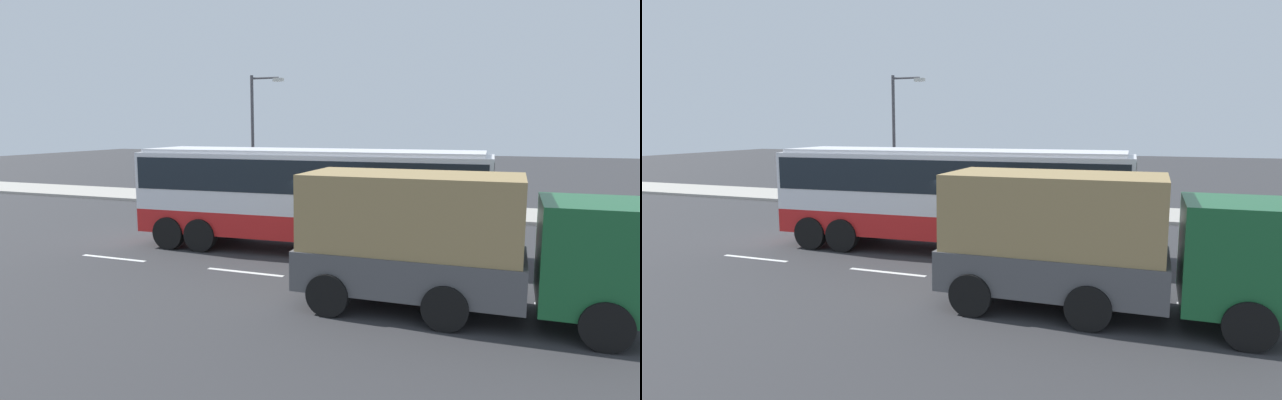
% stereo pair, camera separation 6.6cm
% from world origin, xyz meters
% --- Properties ---
extents(ground_plane, '(120.00, 120.00, 0.00)m').
position_xyz_m(ground_plane, '(0.00, 0.00, 0.00)').
color(ground_plane, '#333335').
extents(sidewalk_curb, '(80.00, 4.00, 0.15)m').
position_xyz_m(sidewalk_curb, '(0.00, 9.63, 0.07)').
color(sidewalk_curb, '#A8A399').
rests_on(sidewalk_curb, ground_plane).
extents(lane_centreline, '(41.57, 0.16, 0.01)m').
position_xyz_m(lane_centreline, '(1.62, -2.88, 0.00)').
color(lane_centreline, white).
rests_on(lane_centreline, ground_plane).
extents(coach_bus, '(11.66, 3.23, 3.37)m').
position_xyz_m(coach_bus, '(-1.23, 0.26, 2.09)').
color(coach_bus, red).
rests_on(coach_bus, ground_plane).
extents(cargo_truck, '(7.26, 2.70, 3.09)m').
position_xyz_m(cargo_truck, '(4.00, -4.14, 1.66)').
color(cargo_truck, '#19592D').
rests_on(cargo_truck, ground_plane).
extents(pedestrian_near_curb, '(0.32, 0.32, 1.52)m').
position_xyz_m(pedestrian_near_curb, '(-2.92, 9.55, 1.02)').
color(pedestrian_near_curb, '#38334C').
rests_on(pedestrian_near_curb, sidewalk_curb).
extents(pedestrian_at_crossing, '(0.32, 0.32, 1.65)m').
position_xyz_m(pedestrian_at_crossing, '(1.68, 9.51, 1.10)').
color(pedestrian_at_crossing, '#38334C').
rests_on(pedestrian_at_crossing, sidewalk_curb).
extents(street_lamp, '(1.77, 0.24, 6.42)m').
position_xyz_m(street_lamp, '(-7.08, 7.91, 3.87)').
color(street_lamp, '#47474C').
rests_on(street_lamp, sidewalk_curb).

